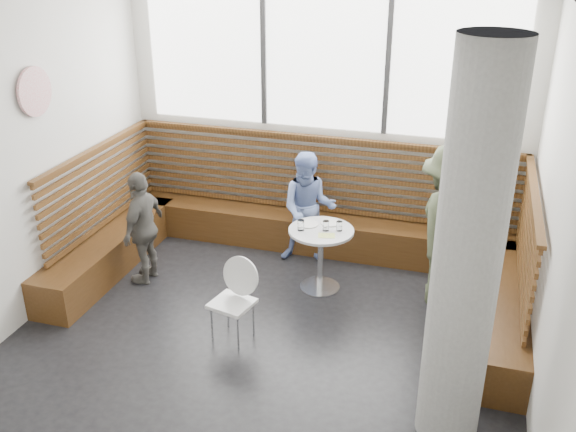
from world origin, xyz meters
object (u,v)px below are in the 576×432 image
(adult_man, at_px, (449,231))
(child_back, at_px, (308,208))
(child_left, at_px, (143,227))
(cafe_chair, at_px, (234,293))
(concrete_column, at_px, (467,258))
(cafe_table, at_px, (321,247))

(adult_man, bearing_deg, child_back, 48.39)
(child_left, bearing_deg, cafe_chair, 61.59)
(cafe_chair, relative_size, child_back, 0.61)
(child_back, xyz_separation_m, child_left, (-1.68, -1.01, -0.03))
(cafe_chair, height_order, adult_man, adult_man)
(concrete_column, distance_m, cafe_chair, 2.53)
(adult_man, bearing_deg, concrete_column, 165.13)
(cafe_chair, relative_size, child_left, 0.63)
(cafe_chair, xyz_separation_m, child_left, (-1.40, 0.78, 0.17))
(adult_man, distance_m, child_left, 3.39)
(cafe_table, xyz_separation_m, child_back, (-0.32, 0.63, 0.16))
(cafe_table, xyz_separation_m, cafe_chair, (-0.59, -1.15, -0.04))
(child_left, bearing_deg, adult_man, 96.77)
(concrete_column, bearing_deg, cafe_chair, 160.96)
(adult_man, bearing_deg, cafe_table, 68.89)
(child_left, bearing_deg, cafe_table, 101.21)
(adult_man, bearing_deg, cafe_chair, 99.62)
(cafe_table, height_order, child_back, child_back)
(cafe_chair, relative_size, adult_man, 0.46)
(cafe_table, bearing_deg, adult_man, -0.48)
(cafe_chair, distance_m, adult_man, 2.31)
(cafe_chair, bearing_deg, adult_man, 43.32)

